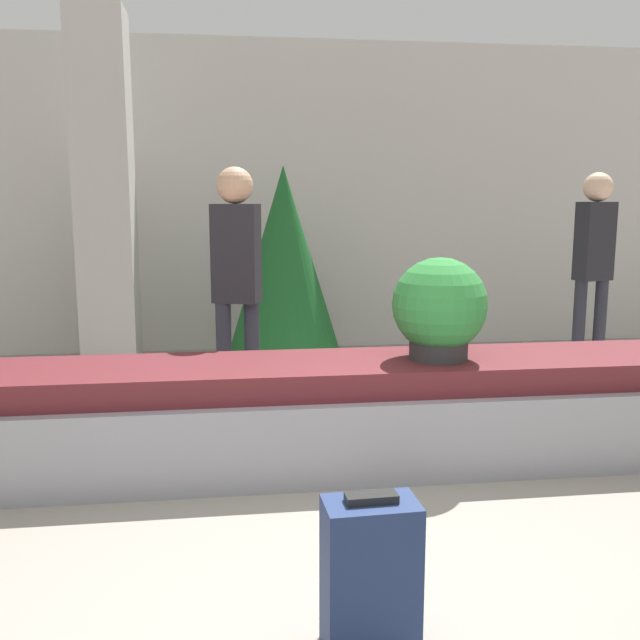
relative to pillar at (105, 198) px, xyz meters
name	(u,v)px	position (x,y,z in m)	size (l,w,h in m)	color
ground_plane	(381,629)	(1.59, -4.22, -1.60)	(18.00, 18.00, 0.00)	gray
back_wall	(276,198)	(1.59, 0.97, 0.00)	(18.00, 0.06, 3.20)	beige
carousel	(320,414)	(1.59, -2.49, -1.30)	(8.26, 0.88, 0.64)	gray
pillar	(105,198)	(0.00, 0.00, 0.00)	(0.49, 0.49, 3.20)	beige
suitcase_1	(370,576)	(1.52, -4.33, -1.32)	(0.34, 0.22, 0.59)	navy
potted_plant_0	(439,309)	(2.31, -2.53, -0.66)	(0.57, 0.57, 0.62)	#2D2D2D
traveler_0	(594,254)	(4.30, -0.64, -0.49)	(0.36, 0.26, 1.82)	#282833
traveler_2	(236,270)	(1.12, -1.58, -0.50)	(0.36, 0.28, 1.81)	#282833
decorated_tree	(284,260)	(1.58, -0.06, -0.57)	(1.04, 1.04, 1.89)	#4C331E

